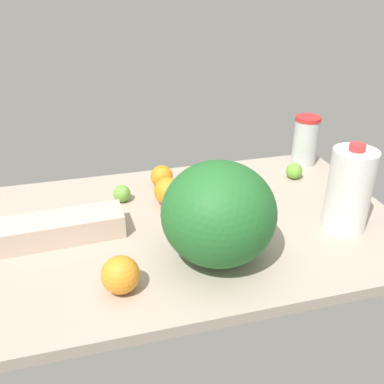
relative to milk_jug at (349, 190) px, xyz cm
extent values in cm
cube|color=#A99989|center=(40.74, -12.86, -13.21)|extent=(120.00, 76.00, 3.00)
cylinder|color=white|center=(0.00, 0.00, -0.12)|extent=(11.94, 11.94, 23.19)
cylinder|color=red|center=(0.00, 0.00, 12.38)|extent=(4.18, 4.18, 1.80)
ellipsoid|color=#23692A|center=(38.71, 4.41, 1.05)|extent=(28.01, 28.01, 25.53)
cube|color=beige|center=(76.81, -14.20, -8.42)|extent=(33.75, 11.99, 6.59)
cylinder|color=silver|center=(-10.02, -42.62, -3.39)|extent=(8.82, 8.82, 16.64)
cylinder|color=red|center=(-10.02, -42.62, 5.63)|extent=(9.09, 9.09, 1.40)
sphere|color=orange|center=(63.65, 10.93, -7.32)|extent=(8.78, 8.78, 8.78)
sphere|color=orange|center=(44.98, -25.52, -7.40)|extent=(8.63, 8.63, 8.63)
sphere|color=orange|center=(44.58, -37.36, -7.98)|extent=(7.46, 7.46, 7.46)
sphere|color=#68B336|center=(-0.89, -31.93, -8.93)|extent=(5.56, 5.56, 5.56)
sphere|color=#6DAC40|center=(58.60, -30.79, -9.03)|extent=(5.37, 5.37, 5.37)
camera|label=1|loc=(67.61, 88.16, 53.99)|focal=40.00mm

